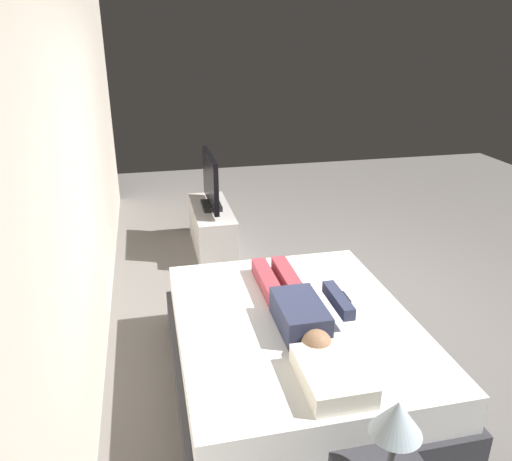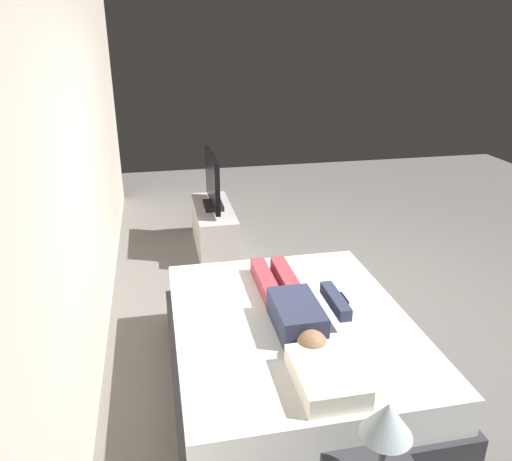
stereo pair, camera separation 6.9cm
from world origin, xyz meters
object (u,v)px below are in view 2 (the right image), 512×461
Objects in this scene: person at (293,306)px; remote at (342,298)px; tv_stand at (214,229)px; bed at (291,354)px; pillow at (326,376)px; lamp at (387,421)px; tv at (212,182)px.

remote is at bearing -69.53° from person.
bed is at bearing -174.58° from tv_stand.
pillow is 0.67m from lamp.
bed is 2.25× the size of tv.
lamp is (-1.32, -0.02, 0.23)m from person.
person is (0.70, -0.01, 0.02)m from pillow.
bed is 1.57× the size of person.
tv reaches higher than remote.
tv is 2.10× the size of lamp.
person is 3.00× the size of lamp.
pillow is 0.38× the size of person.
bed reaches higher than tv_stand.
person is 2.40m from tv.
tv_stand is at bearing 4.25° from pillow.
pillow is 0.95m from remote.
lamp reaches higher than remote.
tv is at bearing 5.42° from bed.
bed is at bearing 113.48° from remote.
tv_stand is at bearing 5.72° from person.
pillow is at bearing 154.05° from remote.
remote is 0.36× the size of lamp.
pillow reaches higher than remote.
person is 1.34m from lamp.
person is at bearing -174.28° from tv.
remote reaches higher than bed.
remote is 0.17× the size of tv.
pillow is at bearing -175.75° from tv.
tv is at bearing 4.25° from pillow.
lamp is at bearing -175.98° from tv.
remote is (0.15, -0.40, -0.07)m from person.
person is 0.44m from remote.
bed is 0.75m from pillow.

